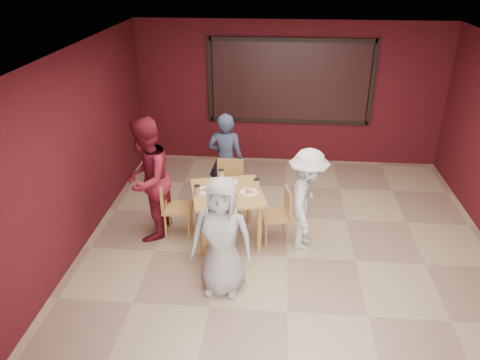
# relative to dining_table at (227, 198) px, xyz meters

# --- Properties ---
(floor) EXTENTS (7.00, 7.00, 0.00)m
(floor) POSITION_rel_dining_table_xyz_m (0.90, -0.43, -0.69)
(floor) COLOR tan
(floor) RESTS_ON ground
(window_blinds) EXTENTS (3.00, 0.02, 1.50)m
(window_blinds) POSITION_rel_dining_table_xyz_m (0.90, 3.02, 0.96)
(window_blinds) COLOR black
(dining_table) EXTENTS (1.22, 1.22, 0.94)m
(dining_table) POSITION_rel_dining_table_xyz_m (0.00, 0.00, 0.00)
(dining_table) COLOR #B18D48
(dining_table) RESTS_ON floor
(chair_front) EXTENTS (0.41, 0.41, 0.78)m
(chair_front) POSITION_rel_dining_table_xyz_m (-0.06, -0.73, -0.25)
(chair_front) COLOR tan
(chair_front) RESTS_ON floor
(chair_back) EXTENTS (0.45, 0.45, 0.90)m
(chair_back) POSITION_rel_dining_table_xyz_m (-0.06, 0.82, -0.19)
(chair_back) COLOR tan
(chair_back) RESTS_ON floor
(chair_left) EXTENTS (0.44, 0.44, 0.88)m
(chair_left) POSITION_rel_dining_table_xyz_m (-0.84, 0.07, -0.19)
(chair_left) COLOR tan
(chair_left) RESTS_ON floor
(chair_right) EXTENTS (0.47, 0.47, 0.82)m
(chair_right) POSITION_rel_dining_table_xyz_m (0.78, 0.04, -0.23)
(chair_right) COLOR tan
(chair_right) RESTS_ON floor
(diner_front) EXTENTS (0.81, 0.56, 1.59)m
(diner_front) POSITION_rel_dining_table_xyz_m (0.06, -1.19, 0.10)
(diner_front) COLOR #A5A5A5
(diner_front) RESTS_ON floor
(diner_back) EXTENTS (0.60, 0.40, 1.61)m
(diner_back) POSITION_rel_dining_table_xyz_m (-0.15, 1.10, 0.11)
(diner_back) COLOR #2E3952
(diner_back) RESTS_ON floor
(diner_left) EXTENTS (0.76, 0.95, 1.86)m
(diner_left) POSITION_rel_dining_table_xyz_m (-1.18, 0.02, 0.24)
(diner_left) COLOR maroon
(diner_left) RESTS_ON floor
(diner_right) EXTENTS (0.68, 1.05, 1.53)m
(diner_right) POSITION_rel_dining_table_xyz_m (1.15, -0.10, 0.07)
(diner_right) COLOR silver
(diner_right) RESTS_ON floor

